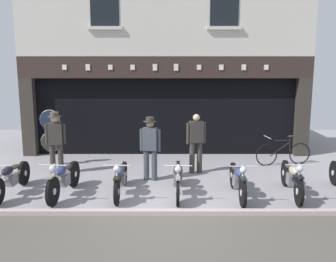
{
  "coord_description": "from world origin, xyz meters",
  "views": [
    {
      "loc": [
        0.08,
        -7.31,
        3.12
      ],
      "look_at": [
        0.09,
        2.81,
        1.26
      ],
      "focal_mm": 40.35,
      "sensor_mm": 36.0,
      "label": 1
    }
  ],
  "objects_px": {
    "motorcycle_right": "(292,178)",
    "advert_board_far": "(268,102)",
    "motorcycle_center_right": "(238,179)",
    "shopkeeper_center": "(150,145)",
    "advert_board_near": "(241,101)",
    "leaning_bicycle": "(283,153)",
    "tyre_sign_pole": "(50,132)",
    "motorcycle_center_left": "(120,178)",
    "motorcycle_center": "(178,178)",
    "salesman_right": "(196,141)",
    "motorcycle_left": "(63,178)",
    "salesman_left": "(55,139)",
    "motorcycle_far_left": "(10,178)"
  },
  "relations": [
    {
      "from": "motorcycle_center_left",
      "to": "salesman_left",
      "type": "bearing_deg",
      "value": -39.5
    },
    {
      "from": "motorcycle_left",
      "to": "motorcycle_center_left",
      "type": "distance_m",
      "value": 1.33
    },
    {
      "from": "tyre_sign_pole",
      "to": "motorcycle_left",
      "type": "bearing_deg",
      "value": -67.61
    },
    {
      "from": "motorcycle_far_left",
      "to": "shopkeeper_center",
      "type": "height_order",
      "value": "shopkeeper_center"
    },
    {
      "from": "motorcycle_right",
      "to": "motorcycle_center_right",
      "type": "bearing_deg",
      "value": 9.9
    },
    {
      "from": "advert_board_near",
      "to": "motorcycle_center_left",
      "type": "bearing_deg",
      "value": -131.26
    },
    {
      "from": "salesman_right",
      "to": "motorcycle_left",
      "type": "bearing_deg",
      "value": 18.14
    },
    {
      "from": "motorcycle_center_left",
      "to": "motorcycle_center",
      "type": "bearing_deg",
      "value": 179.35
    },
    {
      "from": "advert_board_far",
      "to": "motorcycle_center",
      "type": "bearing_deg",
      "value": -127.33
    },
    {
      "from": "leaning_bicycle",
      "to": "salesman_right",
      "type": "bearing_deg",
      "value": 97.95
    },
    {
      "from": "salesman_right",
      "to": "leaning_bicycle",
      "type": "xyz_separation_m",
      "value": [
        2.76,
        0.86,
        -0.57
      ]
    },
    {
      "from": "advert_board_far",
      "to": "leaning_bicycle",
      "type": "height_order",
      "value": "advert_board_far"
    },
    {
      "from": "motorcycle_center_right",
      "to": "shopkeeper_center",
      "type": "distance_m",
      "value": 2.52
    },
    {
      "from": "leaning_bicycle",
      "to": "advert_board_far",
      "type": "bearing_deg",
      "value": -2.59
    },
    {
      "from": "salesman_left",
      "to": "leaning_bicycle",
      "type": "bearing_deg",
      "value": -179.08
    },
    {
      "from": "advert_board_far",
      "to": "tyre_sign_pole",
      "type": "bearing_deg",
      "value": -167.31
    },
    {
      "from": "motorcycle_right",
      "to": "salesman_right",
      "type": "relative_size",
      "value": 1.22
    },
    {
      "from": "salesman_left",
      "to": "salesman_right",
      "type": "bearing_deg",
      "value": 174.24
    },
    {
      "from": "motorcycle_center",
      "to": "advert_board_near",
      "type": "height_order",
      "value": "advert_board_near"
    },
    {
      "from": "motorcycle_center_right",
      "to": "salesman_right",
      "type": "xyz_separation_m",
      "value": [
        -0.84,
        1.95,
        0.51
      ]
    },
    {
      "from": "motorcycle_right",
      "to": "advert_board_near",
      "type": "bearing_deg",
      "value": -78.53
    },
    {
      "from": "motorcycle_right",
      "to": "advert_board_far",
      "type": "height_order",
      "value": "advert_board_far"
    },
    {
      "from": "motorcycle_left",
      "to": "salesman_left",
      "type": "height_order",
      "value": "salesman_left"
    },
    {
      "from": "motorcycle_left",
      "to": "advert_board_near",
      "type": "distance_m",
      "value": 6.61
    },
    {
      "from": "motorcycle_right",
      "to": "advert_board_near",
      "type": "xyz_separation_m",
      "value": [
        -0.47,
        4.15,
        1.38
      ]
    },
    {
      "from": "tyre_sign_pole",
      "to": "leaning_bicycle",
      "type": "distance_m",
      "value": 7.13
    },
    {
      "from": "motorcycle_center_left",
      "to": "shopkeeper_center",
      "type": "bearing_deg",
      "value": -120.23
    },
    {
      "from": "motorcycle_center_left",
      "to": "tyre_sign_pole",
      "type": "bearing_deg",
      "value": -46.03
    },
    {
      "from": "motorcycle_center",
      "to": "motorcycle_right",
      "type": "relative_size",
      "value": 1.0
    },
    {
      "from": "motorcycle_far_left",
      "to": "salesman_left",
      "type": "relative_size",
      "value": 1.16
    },
    {
      "from": "motorcycle_center",
      "to": "advert_board_far",
      "type": "xyz_separation_m",
      "value": [
        3.14,
        4.12,
        1.36
      ]
    },
    {
      "from": "motorcycle_right",
      "to": "advert_board_near",
      "type": "height_order",
      "value": "advert_board_near"
    },
    {
      "from": "motorcycle_center_right",
      "to": "motorcycle_right",
      "type": "bearing_deg",
      "value": -174.75
    },
    {
      "from": "motorcycle_left",
      "to": "motorcycle_center_left",
      "type": "relative_size",
      "value": 0.99
    },
    {
      "from": "motorcycle_center_right",
      "to": "advert_board_far",
      "type": "relative_size",
      "value": 1.89
    },
    {
      "from": "salesman_right",
      "to": "advert_board_far",
      "type": "relative_size",
      "value": 1.64
    },
    {
      "from": "shopkeeper_center",
      "to": "salesman_left",
      "type": "bearing_deg",
      "value": -0.51
    },
    {
      "from": "motorcycle_far_left",
      "to": "tyre_sign_pole",
      "type": "distance_m",
      "value": 2.63
    },
    {
      "from": "salesman_left",
      "to": "motorcycle_far_left",
      "type": "bearing_deg",
      "value": 63.03
    },
    {
      "from": "motorcycle_center_left",
      "to": "motorcycle_right",
      "type": "relative_size",
      "value": 0.97
    },
    {
      "from": "salesman_left",
      "to": "leaning_bicycle",
      "type": "relative_size",
      "value": 1.01
    },
    {
      "from": "shopkeeper_center",
      "to": "tyre_sign_pole",
      "type": "distance_m",
      "value": 3.39
    },
    {
      "from": "motorcycle_center_left",
      "to": "advert_board_far",
      "type": "bearing_deg",
      "value": -137.37
    },
    {
      "from": "motorcycle_center",
      "to": "salesman_right",
      "type": "distance_m",
      "value": 1.96
    },
    {
      "from": "motorcycle_right",
      "to": "leaning_bicycle",
      "type": "relative_size",
      "value": 1.18
    },
    {
      "from": "motorcycle_left",
      "to": "leaning_bicycle",
      "type": "xyz_separation_m",
      "value": [
        6.01,
        2.75,
        -0.06
      ]
    },
    {
      "from": "advert_board_near",
      "to": "leaning_bicycle",
      "type": "distance_m",
      "value": 2.32
    },
    {
      "from": "motorcycle_center",
      "to": "motorcycle_right",
      "type": "xyz_separation_m",
      "value": [
        2.69,
        -0.03,
        0.01
      ]
    },
    {
      "from": "advert_board_near",
      "to": "leaning_bicycle",
      "type": "bearing_deg",
      "value": -53.1
    },
    {
      "from": "salesman_left",
      "to": "advert_board_far",
      "type": "bearing_deg",
      "value": -166.97
    }
  ]
}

